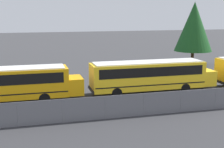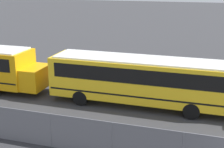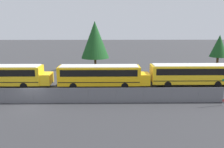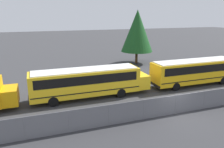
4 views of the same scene
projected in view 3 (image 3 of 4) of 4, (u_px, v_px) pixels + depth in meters
name	position (u px, v px, depth m)	size (l,w,h in m)	color
ground_plane	(34.00, 103.00, 24.26)	(200.00, 200.00, 0.00)	#38383A
road_strip	(10.00, 128.00, 18.41)	(150.45, 12.00, 0.01)	#333335
fence	(33.00, 96.00, 24.05)	(116.52, 0.07, 1.76)	#9EA0A5
school_bus_3	(3.00, 74.00, 29.97)	(12.54, 2.61, 3.07)	yellow
school_bus_4	(101.00, 74.00, 29.97)	(12.54, 2.61, 3.07)	yellow
school_bus_5	(192.00, 73.00, 30.74)	(12.54, 2.61, 3.07)	yellow
street_sign	(224.00, 91.00, 23.26)	(0.70, 0.09, 3.00)	#B7B7BC
tree_0	(95.00, 40.00, 42.17)	(5.43, 5.43, 9.16)	#51381E
tree_1	(219.00, 46.00, 42.76)	(3.33, 3.33, 6.57)	#51381E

